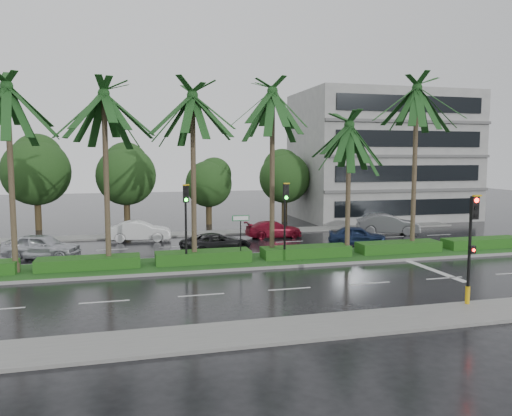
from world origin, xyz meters
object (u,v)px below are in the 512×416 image
object	(u,v)px
street_sign	(241,227)
car_grey	(388,224)
car_darkgrey	(217,243)
signal_median_left	(186,213)
signal_near	(471,245)
car_white	(140,231)
car_red	(274,229)
car_silver	(42,246)
car_blue	(357,236)

from	to	relation	value
street_sign	car_grey	distance (m)	15.67
street_sign	car_darkgrey	world-z (taller)	street_sign
signal_median_left	signal_near	bearing A→B (deg)	-44.09
signal_near	car_white	world-z (taller)	signal_near
signal_median_left	car_grey	distance (m)	18.47
car_darkgrey	car_red	bearing A→B (deg)	-65.68
signal_median_left	car_red	xyz separation A→B (m)	(7.44, 8.71, -2.39)
street_sign	car_silver	distance (m)	11.85
signal_near	car_grey	size ratio (longest dim) A/B	0.93
car_red	car_grey	distance (m)	9.02
signal_median_left	street_sign	xyz separation A→B (m)	(3.00, 0.18, -0.87)
signal_near	car_blue	xyz separation A→B (m)	(1.94, 13.85, -1.85)
car_darkgrey	car_blue	distance (m)	9.61
car_grey	car_red	bearing A→B (deg)	105.65
street_sign	car_red	bearing A→B (deg)	62.48
signal_median_left	street_sign	distance (m)	3.13
street_sign	car_white	xyz separation A→B (m)	(-5.16, 9.47, -1.41)
car_silver	car_blue	xyz separation A→B (m)	(19.81, -0.53, -0.09)
street_sign	car_white	world-z (taller)	street_sign
car_red	car_blue	xyz separation A→B (m)	(4.50, -4.55, 0.04)
car_white	car_blue	distance (m)	15.14
car_grey	signal_near	bearing A→B (deg)	179.47
signal_median_left	car_red	world-z (taller)	signal_median_left
car_silver	car_grey	xyz separation A→B (m)	(24.31, 3.43, 0.03)
street_sign	car_grey	world-z (taller)	street_sign
signal_median_left	car_red	bearing A→B (deg)	49.48
car_blue	car_grey	size ratio (longest dim) A/B	0.82
car_red	car_grey	bearing A→B (deg)	-95.41
car_white	car_blue	size ratio (longest dim) A/B	1.12
street_sign	car_red	xyz separation A→B (m)	(4.44, 8.52, -1.51)
car_grey	car_darkgrey	bearing A→B (deg)	125.73
car_silver	car_red	bearing A→B (deg)	-57.41
car_blue	car_darkgrey	bearing A→B (deg)	112.31
signal_near	car_darkgrey	xyz separation A→B (m)	(-7.66, 13.67, -1.89)
car_red	car_grey	size ratio (longest dim) A/B	0.90
car_darkgrey	car_blue	size ratio (longest dim) A/B	1.16
signal_near	car_red	world-z (taller)	signal_near
signal_median_left	street_sign	size ratio (longest dim) A/B	1.68
signal_median_left	car_red	distance (m)	11.70
signal_median_left	car_blue	size ratio (longest dim) A/B	1.13
signal_median_left	car_grey	xyz separation A→B (m)	(16.44, 8.12, -2.23)
signal_near	car_red	size ratio (longest dim) A/B	1.03
signal_near	car_darkgrey	size ratio (longest dim) A/B	0.98
street_sign	car_grey	size ratio (longest dim) A/B	0.56
signal_near	signal_median_left	world-z (taller)	signal_median_left
car_white	signal_median_left	bearing A→B (deg)	-161.64
car_darkgrey	car_grey	bearing A→B (deg)	-92.10
car_red	car_grey	world-z (taller)	car_grey
signal_near	car_grey	bearing A→B (deg)	70.12
car_silver	car_darkgrey	distance (m)	10.23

